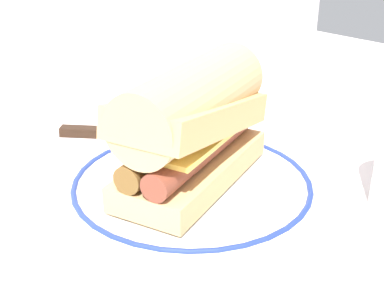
# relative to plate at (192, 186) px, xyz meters

# --- Properties ---
(ground_plane) EXTENTS (1.50, 1.50, 0.00)m
(ground_plane) POSITION_rel_plate_xyz_m (-0.01, -0.02, -0.01)
(ground_plane) COLOR silver
(plate) EXTENTS (0.27, 0.27, 0.01)m
(plate) POSITION_rel_plate_xyz_m (0.00, 0.00, 0.00)
(plate) COLOR white
(plate) RESTS_ON ground_plane
(sausage_sandwich) EXTENTS (0.21, 0.14, 0.12)m
(sausage_sandwich) POSITION_rel_plate_xyz_m (-0.00, -0.00, 0.07)
(sausage_sandwich) COLOR #E0B073
(sausage_sandwich) RESTS_ON plate
(butter_knife) EXTENTS (0.11, 0.13, 0.01)m
(butter_knife) POSITION_rel_plate_xyz_m (-0.02, 0.23, -0.00)
(butter_knife) COLOR silver
(butter_knife) RESTS_ON ground_plane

